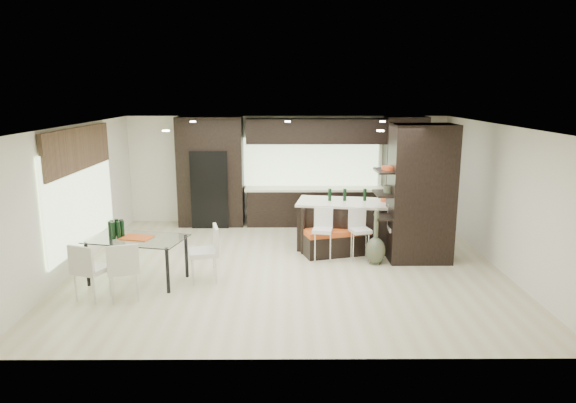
{
  "coord_description": "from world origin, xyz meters",
  "views": [
    {
      "loc": [
        -0.05,
        -9.41,
        3.33
      ],
      "look_at": [
        0.0,
        0.6,
        1.15
      ],
      "focal_mm": 32.0,
      "sensor_mm": 36.0,
      "label": 1
    }
  ],
  "objects_px": {
    "chair_near": "(124,273)",
    "stool_right": "(398,238)",
    "kitchen_island": "(355,225)",
    "dining_table": "(138,260)",
    "chair_far": "(92,273)",
    "chair_end": "(203,256)",
    "stool_left": "(322,240)",
    "stool_mid": "(360,240)",
    "floor_vase": "(376,237)",
    "bench": "(338,242)"
  },
  "relations": [
    {
      "from": "stool_right",
      "to": "floor_vase",
      "type": "bearing_deg",
      "value": -149.92
    },
    {
      "from": "bench",
      "to": "stool_right",
      "type": "bearing_deg",
      "value": -33.26
    },
    {
      "from": "dining_table",
      "to": "chair_near",
      "type": "height_order",
      "value": "chair_near"
    },
    {
      "from": "chair_far",
      "to": "dining_table",
      "type": "bearing_deg",
      "value": 77.88
    },
    {
      "from": "stool_right",
      "to": "bench",
      "type": "height_order",
      "value": "stool_right"
    },
    {
      "from": "chair_near",
      "to": "bench",
      "type": "bearing_deg",
      "value": 14.48
    },
    {
      "from": "chair_near",
      "to": "stool_right",
      "type": "bearing_deg",
      "value": 4.35
    },
    {
      "from": "stool_left",
      "to": "floor_vase",
      "type": "height_order",
      "value": "floor_vase"
    },
    {
      "from": "floor_vase",
      "to": "chair_far",
      "type": "bearing_deg",
      "value": -160.79
    },
    {
      "from": "stool_mid",
      "to": "stool_left",
      "type": "bearing_deg",
      "value": 164.31
    },
    {
      "from": "kitchen_island",
      "to": "bench",
      "type": "bearing_deg",
      "value": -121.52
    },
    {
      "from": "chair_near",
      "to": "floor_vase",
      "type": "bearing_deg",
      "value": 3.88
    },
    {
      "from": "floor_vase",
      "to": "chair_near",
      "type": "bearing_deg",
      "value": -158.63
    },
    {
      "from": "stool_right",
      "to": "dining_table",
      "type": "bearing_deg",
      "value": -162.46
    },
    {
      "from": "stool_right",
      "to": "chair_far",
      "type": "height_order",
      "value": "stool_right"
    },
    {
      "from": "stool_left",
      "to": "stool_mid",
      "type": "height_order",
      "value": "stool_left"
    },
    {
      "from": "floor_vase",
      "to": "stool_right",
      "type": "bearing_deg",
      "value": 25.9
    },
    {
      "from": "floor_vase",
      "to": "stool_mid",
      "type": "bearing_deg",
      "value": 137.7
    },
    {
      "from": "stool_left",
      "to": "bench",
      "type": "height_order",
      "value": "stool_left"
    },
    {
      "from": "chair_far",
      "to": "floor_vase",
      "type": "bearing_deg",
      "value": 40.54
    },
    {
      "from": "chair_far",
      "to": "chair_end",
      "type": "distance_m",
      "value": 1.85
    },
    {
      "from": "chair_near",
      "to": "chair_far",
      "type": "height_order",
      "value": "chair_near"
    },
    {
      "from": "stool_right",
      "to": "bench",
      "type": "distance_m",
      "value": 1.22
    },
    {
      "from": "kitchen_island",
      "to": "bench",
      "type": "distance_m",
      "value": 0.65
    },
    {
      "from": "stool_left",
      "to": "chair_far",
      "type": "distance_m",
      "value": 4.32
    },
    {
      "from": "kitchen_island",
      "to": "stool_left",
      "type": "relative_size",
      "value": 2.9
    },
    {
      "from": "stool_mid",
      "to": "stool_right",
      "type": "distance_m",
      "value": 0.75
    },
    {
      "from": "kitchen_island",
      "to": "stool_right",
      "type": "relative_size",
      "value": 2.75
    },
    {
      "from": "kitchen_island",
      "to": "bench",
      "type": "xyz_separation_m",
      "value": [
        -0.4,
        -0.46,
        -0.24
      ]
    },
    {
      "from": "bench",
      "to": "chair_far",
      "type": "distance_m",
      "value": 4.79
    },
    {
      "from": "stool_mid",
      "to": "floor_vase",
      "type": "bearing_deg",
      "value": -58.11
    },
    {
      "from": "chair_far",
      "to": "bench",
      "type": "bearing_deg",
      "value": 49.95
    },
    {
      "from": "stool_mid",
      "to": "floor_vase",
      "type": "height_order",
      "value": "floor_vase"
    },
    {
      "from": "stool_mid",
      "to": "stool_right",
      "type": "height_order",
      "value": "stool_right"
    },
    {
      "from": "stool_right",
      "to": "floor_vase",
      "type": "distance_m",
      "value": 0.54
    },
    {
      "from": "floor_vase",
      "to": "dining_table",
      "type": "xyz_separation_m",
      "value": [
        -4.36,
        -0.92,
        -0.14
      ]
    },
    {
      "from": "stool_left",
      "to": "dining_table",
      "type": "bearing_deg",
      "value": -149.93
    },
    {
      "from": "stool_right",
      "to": "dining_table",
      "type": "relative_size",
      "value": 0.54
    },
    {
      "from": "stool_right",
      "to": "dining_table",
      "type": "height_order",
      "value": "stool_right"
    },
    {
      "from": "kitchen_island",
      "to": "dining_table",
      "type": "relative_size",
      "value": 1.48
    },
    {
      "from": "dining_table",
      "to": "floor_vase",
      "type": "bearing_deg",
      "value": 24.66
    },
    {
      "from": "chair_far",
      "to": "stool_right",
      "type": "bearing_deg",
      "value": 41.16
    },
    {
      "from": "bench",
      "to": "chair_end",
      "type": "xyz_separation_m",
      "value": [
        -2.53,
        -1.51,
        0.19
      ]
    },
    {
      "from": "stool_left",
      "to": "stool_right",
      "type": "distance_m",
      "value": 1.5
    },
    {
      "from": "kitchen_island",
      "to": "bench",
      "type": "relative_size",
      "value": 1.75
    },
    {
      "from": "floor_vase",
      "to": "dining_table",
      "type": "bearing_deg",
      "value": -168.14
    },
    {
      "from": "stool_left",
      "to": "chair_end",
      "type": "xyz_separation_m",
      "value": [
        -2.18,
        -1.16,
        0.04
      ]
    },
    {
      "from": "stool_left",
      "to": "dining_table",
      "type": "height_order",
      "value": "stool_left"
    },
    {
      "from": "chair_far",
      "to": "chair_near",
      "type": "bearing_deg",
      "value": 20.59
    },
    {
      "from": "stool_left",
      "to": "bench",
      "type": "relative_size",
      "value": 0.6
    }
  ]
}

